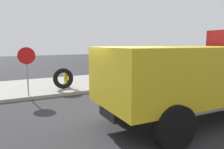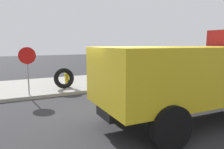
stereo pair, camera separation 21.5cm
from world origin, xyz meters
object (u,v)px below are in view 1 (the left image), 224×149
at_px(loose_tire, 63,78).
at_px(dump_truck_yellow, 208,71).
at_px(stop_sign, 27,62).
at_px(fire_hydrant, 66,79).

distance_m(loose_tire, dump_truck_yellow, 6.97).
bearing_deg(stop_sign, fire_hydrant, 26.42).
bearing_deg(dump_truck_yellow, loose_tire, 116.84).
height_order(fire_hydrant, dump_truck_yellow, dump_truck_yellow).
xyz_separation_m(stop_sign, dump_truck_yellow, (4.91, -5.58, -0.05)).
distance_m(fire_hydrant, dump_truck_yellow, 7.27).
bearing_deg(fire_hydrant, stop_sign, -153.58).
distance_m(stop_sign, dump_truck_yellow, 7.43).
bearing_deg(fire_hydrant, dump_truck_yellow, -66.72).
height_order(loose_tire, stop_sign, stop_sign).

